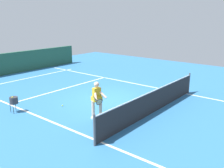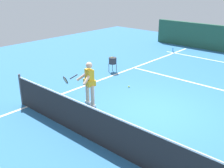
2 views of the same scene
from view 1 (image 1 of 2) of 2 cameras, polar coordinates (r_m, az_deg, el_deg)
name	(u,v)px [view 1 (image 1 of 2)]	position (r m, az deg, el deg)	size (l,w,h in m)	color
ground_plane	(108,100)	(12.62, -0.85, -3.72)	(25.49, 25.49, 0.00)	teal
court_back_wall	(9,63)	(19.75, -22.55, 4.38)	(12.04, 0.24, 1.56)	#23513D
baseline_marking	(27,78)	(18.03, -18.93, 1.25)	(8.04, 0.10, 0.01)	white
service_line_marking	(65,88)	(14.90, -10.76, -1.00)	(7.04, 0.10, 0.01)	white
sideline_left_marking	(145,86)	(15.36, 7.62, -0.37)	(0.10, 17.61, 0.01)	white
sideline_right_marking	(52,122)	(10.36, -13.60, -8.48)	(0.10, 17.61, 0.01)	white
court_net	(154,101)	(11.04, 9.66, -3.88)	(7.72, 0.08, 1.11)	#4C4C51
tennis_player	(97,99)	(10.21, -3.49, -3.35)	(0.94, 0.89, 1.55)	beige
tennis_ball_near	(62,105)	(12.01, -11.33, -4.86)	(0.07, 0.07, 0.07)	#D1E533
ball_hopper	(14,100)	(11.72, -21.65, -3.53)	(0.36, 0.36, 0.74)	#333338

